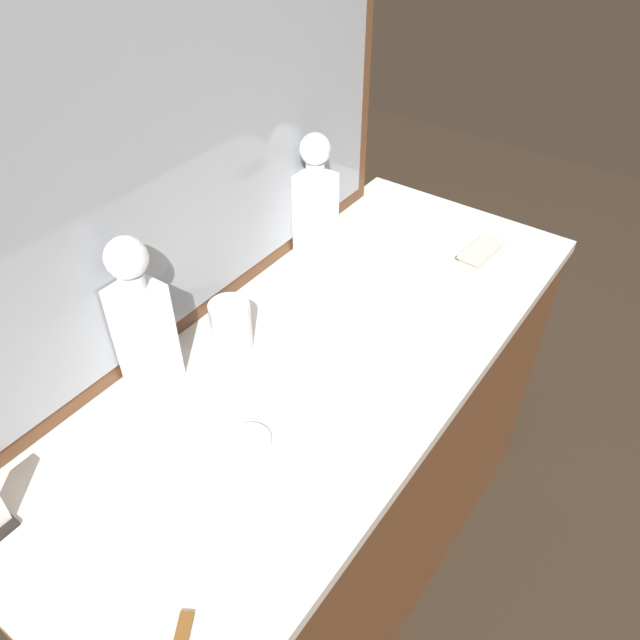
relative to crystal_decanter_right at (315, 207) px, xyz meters
The scene contains 8 objects.
ground_plane 1.05m from the crystal_decanter_right, 142.81° to the right, with size 6.00×6.00×0.00m, color #2D2319.
dresser 0.66m from the crystal_decanter_right, 142.81° to the right, with size 1.40×0.59×0.86m.
dresser_mirror 0.39m from the crystal_decanter_right, 168.91° to the left, with size 1.17×0.03×0.76m.
crystal_decanter_right is the anchor object (origin of this frame).
crystal_decanter_front 0.54m from the crystal_decanter_right, behind, with size 0.08×0.08×0.32m.
crystal_tumbler_far_left 0.39m from the crystal_decanter_right, 169.94° to the right, with size 0.08×0.08×0.11m.
silver_brush_right 0.42m from the crystal_decanter_right, 58.19° to the right, with size 0.14×0.07×0.02m.
porcelain_dish 0.62m from the crystal_decanter_right, 154.96° to the right, with size 0.08×0.08×0.01m.
Camera 1 is at (-0.76, -0.54, 1.73)m, focal length 35.16 mm.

